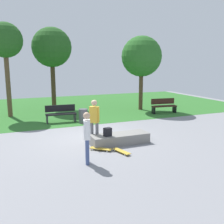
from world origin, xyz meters
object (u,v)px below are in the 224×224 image
at_px(backpack_on_ledge, 108,132).
at_px(park_bench_near_lamppost, 164,105).
at_px(skater_watching, 94,118).
at_px(tree_young_birch, 142,57).
at_px(tree_leaning_ash, 52,48).
at_px(park_bench_near_path, 61,113).
at_px(skateboard_spare, 122,151).
at_px(trash_bin, 83,116).
at_px(concrete_ledge, 120,139).
at_px(skater_performing_trick, 87,134).
at_px(tree_tall_oak, 5,41).
at_px(skateboard_by_ledge, 101,149).

relative_size(backpack_on_ledge, park_bench_near_lamppost, 0.19).
relative_size(skater_watching, tree_young_birch, 0.35).
xyz_separation_m(park_bench_near_lamppost, tree_leaning_ash, (-6.13, 4.39, 3.65)).
xyz_separation_m(park_bench_near_lamppost, park_bench_near_path, (-6.56, -0.06, 0.00)).
distance_m(skateboard_spare, tree_leaning_ash, 10.90).
bearing_deg(backpack_on_ledge, skater_watching, 111.96).
height_order(tree_leaning_ash, trash_bin, tree_leaning_ash).
relative_size(concrete_ledge, skater_performing_trick, 1.39).
relative_size(skater_watching, park_bench_near_path, 1.07).
bearing_deg(tree_tall_oak, park_bench_near_lamppost, -15.78).
distance_m(park_bench_near_lamppost, trash_bin, 5.56).
relative_size(concrete_ledge, skater_watching, 1.33).
xyz_separation_m(concrete_ledge, skater_watching, (-0.91, 0.39, 0.82)).
height_order(tree_young_birch, tree_leaning_ash, tree_leaning_ash).
bearing_deg(skater_performing_trick, backpack_on_ledge, 48.10).
height_order(skater_performing_trick, tree_leaning_ash, tree_leaning_ash).
height_order(skateboard_spare, tree_young_birch, tree_young_birch).
bearing_deg(trash_bin, park_bench_near_path, 146.19).
distance_m(skater_performing_trick, skateboard_by_ledge, 1.56).
height_order(skater_performing_trick, trash_bin, skater_performing_trick).
bearing_deg(skater_watching, trash_bin, 80.78).
relative_size(skater_watching, skateboard_spare, 2.11).
height_order(skater_performing_trick, skateboard_by_ledge, skater_performing_trick).
bearing_deg(backpack_on_ledge, skater_performing_trick, -146.49).
height_order(concrete_ledge, skater_watching, skater_watching).
relative_size(tree_tall_oak, tree_young_birch, 1.10).
bearing_deg(concrete_ledge, tree_tall_oak, 118.04).
height_order(park_bench_near_lamppost, tree_young_birch, tree_young_birch).
bearing_deg(skater_performing_trick, trash_bin, 75.05).
bearing_deg(skateboard_by_ledge, backpack_on_ledge, 42.03).
bearing_deg(trash_bin, park_bench_near_lamppost, 7.82).
distance_m(skater_performing_trick, tree_young_birch, 10.29).
bearing_deg(skateboard_by_ledge, concrete_ledge, 25.91).
bearing_deg(tree_young_birch, skateboard_spare, -123.13).
xyz_separation_m(skater_watching, tree_tall_oak, (-2.96, 6.86, 3.30)).
bearing_deg(skater_performing_trick, park_bench_near_path, 86.29).
bearing_deg(concrete_ledge, trash_bin, 94.82).
height_order(backpack_on_ledge, tree_tall_oak, tree_tall_oak).
bearing_deg(trash_bin, skater_watching, -99.22).
bearing_deg(tree_young_birch, concrete_ledge, -124.82).
relative_size(concrete_ledge, park_bench_near_lamppost, 1.40).
relative_size(skateboard_spare, tree_young_birch, 0.17).
relative_size(tree_tall_oak, trash_bin, 7.17).
xyz_separation_m(concrete_ledge, park_bench_near_path, (-1.38, 4.65, 0.28)).
height_order(backpack_on_ledge, skateboard_spare, backpack_on_ledge).
bearing_deg(concrete_ledge, skateboard_by_ledge, -154.09).
bearing_deg(skater_performing_trick, skateboard_by_ledge, 50.82).
distance_m(park_bench_near_lamppost, tree_tall_oak, 10.15).
xyz_separation_m(park_bench_near_path, tree_leaning_ash, (0.42, 4.44, 3.65)).
height_order(concrete_ledge, skateboard_by_ledge, concrete_ledge).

